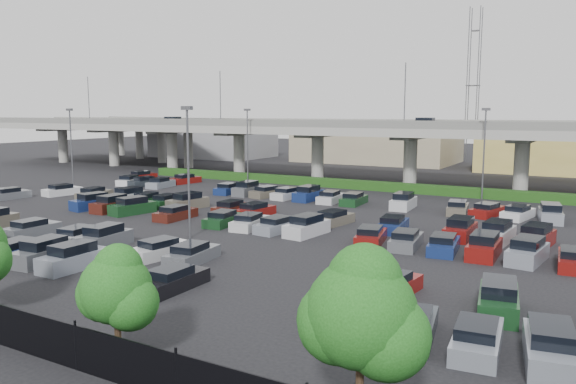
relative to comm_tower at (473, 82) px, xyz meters
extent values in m
plane|color=black|center=(-4.00, -74.00, -15.61)|extent=(280.00, 280.00, 0.00)
cube|color=#9C9B93|center=(-4.00, -42.00, -8.36)|extent=(150.00, 13.00, 1.10)
cube|color=slate|center=(-4.00, -48.25, -7.31)|extent=(150.00, 0.50, 1.00)
cube|color=slate|center=(-4.00, -35.75, -7.31)|extent=(150.00, 0.50, 1.00)
cylinder|color=#9C9B93|center=(-69.00, -42.00, -12.26)|extent=(1.80, 1.80, 6.70)
cube|color=slate|center=(-69.00, -42.00, -9.11)|extent=(2.60, 9.75, 0.50)
cylinder|color=#9C9B93|center=(-55.00, -42.00, -12.26)|extent=(1.80, 1.80, 6.70)
cube|color=slate|center=(-55.00, -42.00, -9.11)|extent=(2.60, 9.75, 0.50)
cylinder|color=#9C9B93|center=(-41.00, -42.00, -12.26)|extent=(1.80, 1.80, 6.70)
cube|color=slate|center=(-41.00, -42.00, -9.11)|extent=(2.60, 9.75, 0.50)
cylinder|color=#9C9B93|center=(-27.00, -42.00, -12.26)|extent=(1.80, 1.80, 6.70)
cube|color=slate|center=(-27.00, -42.00, -9.11)|extent=(2.60, 9.75, 0.50)
cylinder|color=#9C9B93|center=(-13.00, -42.00, -12.26)|extent=(1.80, 1.80, 6.70)
cube|color=slate|center=(-13.00, -42.00, -9.11)|extent=(2.60, 9.75, 0.50)
cylinder|color=#9C9B93|center=(1.00, -42.00, -12.26)|extent=(1.80, 1.80, 6.70)
cube|color=slate|center=(1.00, -42.00, -9.11)|extent=(2.60, 9.75, 0.50)
cylinder|color=#9C9B93|center=(15.00, -42.00, -12.26)|extent=(1.80, 1.80, 6.70)
cube|color=slate|center=(15.00, -42.00, -9.11)|extent=(2.60, 9.75, 0.50)
cube|color=#17411E|center=(-38.00, -45.00, -7.40)|extent=(4.40, 1.82, 0.82)
cube|color=black|center=(-38.00, -45.00, -6.77)|extent=(2.30, 1.60, 0.50)
cube|color=#645D4E|center=(2.00, -39.00, -7.40)|extent=(4.40, 1.82, 0.82)
cube|color=black|center=(2.00, -39.00, -6.77)|extent=(2.30, 1.60, 0.50)
cylinder|color=#545459|center=(-54.00, -48.10, -3.81)|extent=(0.14, 0.14, 8.00)
cylinder|color=#545459|center=(-26.00, -48.10, -3.81)|extent=(0.14, 0.14, 8.00)
cylinder|color=#545459|center=(2.00, -48.10, -3.81)|extent=(0.14, 0.14, 8.00)
cube|color=#9C9B93|center=(-56.00, -31.00, -8.36)|extent=(50.93, 30.13, 1.10)
cube|color=slate|center=(-56.00, -31.00, -7.31)|extent=(47.34, 22.43, 1.00)
cylinder|color=#9C9B93|center=(-73.22, -22.97, -12.26)|extent=(1.60, 1.60, 6.70)
cylinder|color=#9C9B93|center=(-62.34, -28.04, -12.26)|extent=(1.60, 1.60, 6.70)
cylinder|color=#9C9B93|center=(-51.47, -33.11, -12.26)|extent=(1.60, 1.60, 6.70)
cylinder|color=#9C9B93|center=(-40.59, -38.18, -12.26)|extent=(1.60, 1.60, 6.70)
cube|color=#183E12|center=(-4.00, -49.00, -15.06)|extent=(66.00, 1.60, 1.10)
cylinder|color=black|center=(7.00, -102.00, -14.61)|extent=(0.10, 0.10, 2.00)
cylinder|color=black|center=(12.00, -102.00, -14.61)|extent=(0.10, 0.10, 2.00)
cylinder|color=#332316|center=(8.00, -100.82, -14.71)|extent=(0.26, 0.26, 1.80)
sphere|color=#194D14|center=(8.00, -100.82, -12.52)|extent=(2.79, 2.79, 2.79)
sphere|color=#194D14|center=(8.65, -100.72, -13.02)|extent=(2.19, 2.19, 2.19)
sphere|color=#194D14|center=(7.45, -100.90, -12.82)|extent=(2.19, 2.19, 2.19)
sphere|color=#194D14|center=(8.04, -100.70, -11.72)|extent=(1.89, 1.89, 1.89)
sphere|color=#194D14|center=(18.00, -100.38, -11.81)|extent=(3.43, 3.43, 3.43)
sphere|color=#194D14|center=(18.80, -100.28, -12.43)|extent=(2.70, 2.70, 2.70)
sphere|color=#194D14|center=(17.33, -100.46, -12.18)|extent=(2.70, 2.70, 2.70)
sphere|color=#194D14|center=(18.04, -100.26, -10.83)|extent=(2.33, 2.33, 2.33)
cube|color=navy|center=(-10.25, -92.50, -15.20)|extent=(2.45, 4.62, 0.82)
cube|color=black|center=(-10.25, -92.70, -14.57)|extent=(1.92, 2.51, 0.50)
cube|color=#5B5E63|center=(-7.50, -92.50, -15.09)|extent=(2.22, 4.55, 1.05)
cube|color=black|center=(-7.50, -92.50, -14.27)|extent=(1.84, 2.74, 0.65)
cube|color=gray|center=(-4.75, -92.50, -15.09)|extent=(1.82, 4.40, 1.05)
cube|color=black|center=(-4.75, -92.50, -14.27)|extent=(1.60, 2.60, 0.65)
cube|color=black|center=(3.50, -92.50, -15.20)|extent=(1.82, 4.40, 0.82)
cube|color=black|center=(3.50, -92.70, -14.57)|extent=(1.60, 2.30, 0.50)
cube|color=#17411E|center=(14.50, -92.50, -15.20)|extent=(2.25, 4.56, 0.82)
cube|color=black|center=(14.50, -92.70, -14.57)|extent=(1.82, 2.45, 0.50)
cube|color=#282E34|center=(17.25, -92.50, -15.20)|extent=(2.56, 4.65, 0.82)
cube|color=black|center=(17.25, -92.70, -14.57)|extent=(1.98, 2.54, 0.50)
cube|color=gray|center=(20.00, -92.50, -15.20)|extent=(2.25, 4.56, 0.82)
cube|color=black|center=(20.00, -92.70, -14.57)|extent=(1.83, 2.45, 0.50)
cube|color=gray|center=(22.75, -92.50, -15.09)|extent=(2.52, 4.64, 1.05)
cube|color=black|center=(22.75, -92.50, -14.27)|extent=(2.01, 2.83, 0.65)
cube|color=#5B5E63|center=(-15.75, -87.50, -15.20)|extent=(1.83, 4.40, 0.82)
cube|color=black|center=(-15.75, -87.70, -14.57)|extent=(1.60, 2.30, 0.50)
cube|color=silver|center=(-10.25, -87.50, -15.20)|extent=(2.40, 4.61, 0.82)
cube|color=black|center=(-10.25, -87.70, -14.57)|extent=(1.90, 2.50, 0.50)
cube|color=#5B5E63|center=(-7.50, -87.50, -15.09)|extent=(2.17, 4.53, 1.05)
cube|color=black|center=(-7.50, -87.50, -14.27)|extent=(1.81, 2.72, 0.65)
cube|color=silver|center=(-2.00, -87.50, -15.20)|extent=(2.47, 4.63, 0.82)
cube|color=black|center=(-2.00, -87.70, -14.57)|extent=(1.93, 2.52, 0.50)
cube|color=#5B5E63|center=(0.75, -87.50, -15.20)|extent=(2.30, 4.58, 0.82)
cube|color=black|center=(0.75, -87.70, -14.57)|extent=(1.85, 2.47, 0.50)
cube|color=maroon|center=(14.50, -87.50, -15.20)|extent=(2.31, 4.58, 0.82)
cube|color=black|center=(14.50, -87.70, -14.57)|extent=(1.85, 2.47, 0.50)
cube|color=#17411E|center=(20.00, -87.50, -15.09)|extent=(2.48, 4.63, 1.05)
cube|color=black|center=(20.00, -87.50, -14.27)|extent=(1.99, 2.82, 0.65)
cube|color=#5B5E63|center=(-35.00, -76.50, -15.20)|extent=(2.21, 4.55, 0.82)
cube|color=black|center=(-35.00, -76.70, -14.57)|extent=(1.80, 2.43, 0.50)
cube|color=navy|center=(-21.25, -76.50, -15.09)|extent=(2.55, 4.65, 1.05)
cube|color=black|center=(-21.25, -76.50, -14.27)|extent=(2.03, 2.84, 0.65)
cube|color=#4D1C14|center=(-18.50, -76.50, -15.09)|extent=(1.97, 4.46, 1.05)
cube|color=black|center=(-18.50, -76.50, -14.27)|extent=(1.69, 2.65, 0.65)
cube|color=#17411E|center=(-15.75, -76.50, -15.09)|extent=(2.61, 4.66, 1.05)
cube|color=black|center=(-15.75, -76.50, -14.27)|extent=(2.06, 2.85, 0.65)
cube|color=#4D1C14|center=(-10.25, -76.50, -15.20)|extent=(1.88, 4.43, 0.82)
cube|color=black|center=(-10.25, -76.70, -14.57)|extent=(1.63, 2.32, 0.50)
cube|color=#17411E|center=(-4.75, -76.50, -15.20)|extent=(2.25, 4.56, 0.82)
cube|color=black|center=(-4.75, -76.70, -14.57)|extent=(1.82, 2.45, 0.50)
cube|color=silver|center=(-2.00, -76.50, -15.20)|extent=(2.38, 4.60, 0.82)
cube|color=black|center=(-2.00, -76.70, -14.57)|extent=(1.89, 2.49, 0.50)
cube|color=gray|center=(0.75, -76.50, -15.20)|extent=(2.30, 4.57, 0.82)
cube|color=black|center=(0.75, -76.70, -14.57)|extent=(1.85, 2.46, 0.50)
cube|color=silver|center=(3.50, -76.50, -15.09)|extent=(2.26, 4.56, 1.05)
cube|color=black|center=(3.50, -76.50, -14.27)|extent=(1.86, 2.75, 0.65)
cube|color=maroon|center=(9.00, -76.50, -15.20)|extent=(2.67, 4.68, 0.82)
cube|color=black|center=(9.00, -76.70, -14.57)|extent=(2.03, 2.58, 0.50)
cube|color=#5B5E63|center=(11.75, -76.50, -15.20)|extent=(2.33, 4.59, 0.82)
cube|color=black|center=(11.75, -76.70, -14.57)|extent=(1.87, 2.48, 0.50)
cube|color=navy|center=(14.50, -76.50, -15.20)|extent=(2.35, 4.59, 0.82)
cube|color=black|center=(14.50, -76.70, -14.57)|extent=(1.87, 2.48, 0.50)
cube|color=maroon|center=(17.25, -76.50, -15.09)|extent=(1.94, 4.45, 1.05)
cube|color=black|center=(17.25, -76.50, -14.27)|extent=(1.67, 2.64, 0.65)
cube|color=gray|center=(20.00, -76.50, -15.09)|extent=(2.34, 4.59, 1.05)
cube|color=black|center=(20.00, -76.50, -14.27)|extent=(1.91, 2.78, 0.65)
cube|color=maroon|center=(22.75, -76.50, -15.20)|extent=(2.14, 4.52, 0.82)
cube|color=black|center=(22.75, -76.70, -14.57)|extent=(1.76, 2.41, 0.50)
cube|color=white|center=(-32.25, -71.50, -15.20)|extent=(2.42, 4.61, 0.82)
cube|color=black|center=(-32.25, -71.70, -14.57)|extent=(1.91, 2.50, 0.50)
cube|color=#645D4E|center=(-26.75, -71.50, -15.20)|extent=(2.36, 4.59, 0.82)
cube|color=black|center=(-26.75, -71.70, -14.57)|extent=(1.88, 2.48, 0.50)
cube|color=silver|center=(-21.25, -71.50, -15.09)|extent=(2.17, 4.53, 1.05)
cube|color=black|center=(-21.25, -71.50, -14.27)|extent=(1.81, 2.72, 0.65)
cube|color=#17411E|center=(-18.50, -71.50, -15.20)|extent=(2.53, 4.64, 0.82)
cube|color=black|center=(-18.50, -71.70, -14.57)|extent=(1.96, 2.54, 0.50)
cube|color=#17411E|center=(-15.75, -71.50, -15.20)|extent=(1.82, 4.40, 0.82)
cube|color=black|center=(-15.75, -71.70, -14.57)|extent=(1.60, 2.30, 0.50)
cube|color=#645D4E|center=(-13.00, -71.50, -15.09)|extent=(2.56, 4.65, 1.05)
cube|color=black|center=(-13.00, -71.50, -14.27)|extent=(2.03, 2.84, 0.65)
cube|color=#4D1C14|center=(-7.50, -71.50, -15.20)|extent=(1.91, 4.44, 0.82)
cube|color=black|center=(-7.50, -71.70, -14.57)|extent=(1.65, 2.33, 0.50)
cube|color=maroon|center=(-4.75, -71.50, -15.20)|extent=(2.25, 4.56, 0.82)
cube|color=black|center=(-4.75, -71.70, -14.57)|extent=(1.83, 2.45, 0.50)
cube|color=#645D4E|center=(3.50, -71.50, -15.20)|extent=(2.46, 4.62, 0.82)
cube|color=black|center=(3.50, -71.70, -14.57)|extent=(1.93, 2.51, 0.50)
cube|color=navy|center=(9.00, -71.50, -15.20)|extent=(2.31, 4.58, 0.82)
cube|color=black|center=(9.00, -71.70, -14.57)|extent=(1.85, 2.47, 0.50)
cube|color=maroon|center=(14.50, -71.50, -15.09)|extent=(1.85, 4.41, 1.05)
cube|color=black|center=(14.50, -71.50, -14.27)|extent=(1.62, 2.61, 0.65)
cube|color=silver|center=(17.25, -71.50, -15.09)|extent=(2.19, 4.54, 1.05)
cube|color=black|center=(17.25, -71.50, -14.27)|extent=(1.82, 2.73, 0.65)
cube|color=maroon|center=(20.00, -71.50, -15.09)|extent=(2.42, 4.61, 1.05)
cube|color=black|center=(20.00, -71.50, -14.27)|extent=(1.95, 2.80, 0.65)
cube|color=white|center=(-32.25, -60.50, -15.20)|extent=(2.77, 4.70, 0.82)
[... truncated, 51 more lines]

